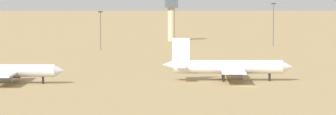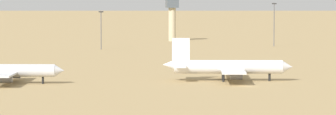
{
  "view_description": "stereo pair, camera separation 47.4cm",
  "coord_description": "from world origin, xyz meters",
  "px_view_note": "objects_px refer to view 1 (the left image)",
  "views": [
    {
      "loc": [
        -63.57,
        -231.02,
        24.28
      ],
      "look_at": [
        -16.36,
        18.14,
        6.0
      ],
      "focal_mm": 105.13,
      "sensor_mm": 36.0,
      "label": 1
    },
    {
      "loc": [
        -63.11,
        -231.11,
        24.28
      ],
      "look_at": [
        -16.36,
        18.14,
        6.0
      ],
      "focal_mm": 105.13,
      "sensor_mm": 36.0,
      "label": 2
    }
  ],
  "objects_px": {
    "light_pole_west": "(273,22)",
    "light_pole_east": "(100,27)",
    "control_tower": "(171,15)",
    "parked_jet_navy_2": "(3,71)",
    "parked_jet_white_3": "(227,67)"
  },
  "relations": [
    {
      "from": "control_tower",
      "to": "light_pole_west",
      "type": "bearing_deg",
      "value": -53.51
    },
    {
      "from": "parked_jet_white_3",
      "to": "light_pole_west",
      "type": "xyz_separation_m",
      "value": [
        54.9,
        140.41,
        6.44
      ]
    },
    {
      "from": "parked_jet_navy_2",
      "to": "light_pole_west",
      "type": "bearing_deg",
      "value": 62.4
    },
    {
      "from": "parked_jet_navy_2",
      "to": "light_pole_west",
      "type": "distance_m",
      "value": 177.13
    },
    {
      "from": "control_tower",
      "to": "light_pole_west",
      "type": "height_order",
      "value": "control_tower"
    },
    {
      "from": "light_pole_east",
      "to": "light_pole_west",
      "type": "bearing_deg",
      "value": 5.79
    },
    {
      "from": "parked_jet_navy_2",
      "to": "parked_jet_white_3",
      "type": "xyz_separation_m",
      "value": [
        56.95,
        -3.23,
        0.32
      ]
    },
    {
      "from": "parked_jet_navy_2",
      "to": "light_pole_west",
      "type": "xyz_separation_m",
      "value": [
        111.86,
        137.18,
        6.76
      ]
    },
    {
      "from": "light_pole_west",
      "to": "light_pole_east",
      "type": "bearing_deg",
      "value": -174.21
    },
    {
      "from": "control_tower",
      "to": "light_pole_west",
      "type": "relative_size",
      "value": 1.08
    },
    {
      "from": "light_pole_east",
      "to": "parked_jet_navy_2",
      "type": "bearing_deg",
      "value": -107.13
    },
    {
      "from": "parked_jet_white_3",
      "to": "light_pole_east",
      "type": "xyz_separation_m",
      "value": [
        -16.92,
        133.12,
        5.0
      ]
    },
    {
      "from": "parked_jet_navy_2",
      "to": "light_pole_east",
      "type": "height_order",
      "value": "light_pole_east"
    },
    {
      "from": "parked_jet_navy_2",
      "to": "parked_jet_white_3",
      "type": "distance_m",
      "value": 57.05
    },
    {
      "from": "parked_jet_navy_2",
      "to": "light_pole_west",
      "type": "relative_size",
      "value": 1.72
    }
  ]
}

